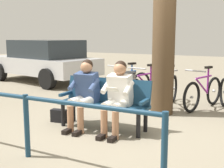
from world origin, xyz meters
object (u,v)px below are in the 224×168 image
(person_companion, at_px, (84,91))
(bicycle_green, at_px, (170,91))
(tree_trunk, at_px, (164,35))
(parked_car, at_px, (44,60))
(bench, at_px, (105,99))
(person_reading, at_px, (118,94))
(litter_bin, at_px, (127,90))
(handbag, at_px, (59,116))
(bicycle_blue, at_px, (126,85))
(bicycle_red, at_px, (203,93))
(bicycle_silver, at_px, (146,88))

(person_companion, height_order, bicycle_green, person_companion)
(tree_trunk, height_order, bicycle_green, tree_trunk)
(parked_car, bearing_deg, bench, 152.62)
(person_reading, relative_size, litter_bin, 1.48)
(person_reading, bearing_deg, litter_bin, -72.13)
(person_reading, distance_m, handbag, 1.37)
(parked_car, bearing_deg, bicycle_blue, 172.31)
(bicycle_green, distance_m, bicycle_blue, 1.20)
(handbag, distance_m, bicycle_green, 2.68)
(litter_bin, bearing_deg, parked_car, -23.33)
(bicycle_red, bearing_deg, bicycle_blue, -75.24)
(handbag, height_order, bicycle_red, bicycle_red)
(tree_trunk, bearing_deg, bicycle_blue, -32.52)
(person_reading, height_order, handbag, person_reading)
(person_reading, distance_m, bicycle_green, 2.31)
(bench, relative_size, bicycle_red, 0.99)
(person_companion, distance_m, tree_trunk, 2.05)
(bicycle_blue, xyz_separation_m, parked_car, (3.91, -1.12, 0.41))
(bicycle_red, bearing_deg, litter_bin, -48.25)
(person_companion, height_order, tree_trunk, tree_trunk)
(parked_car, bearing_deg, bicycle_green, 174.73)
(person_reading, xyz_separation_m, bicycle_silver, (0.52, -2.27, -0.31))
(bicycle_silver, bearing_deg, bicycle_red, 106.47)
(person_companion, xyz_separation_m, parked_car, (4.41, -3.57, 0.11))
(litter_bin, height_order, bicycle_silver, bicycle_silver)
(person_companion, bearing_deg, tree_trunk, -121.41)
(person_reading, distance_m, parked_car, 6.15)
(handbag, relative_size, bicycle_blue, 0.19)
(litter_bin, bearing_deg, person_companion, 92.36)
(bicycle_red, bearing_deg, bicycle_green, -64.09)
(person_companion, relative_size, bicycle_red, 0.73)
(tree_trunk, distance_m, bicycle_blue, 2.00)
(bicycle_blue, bearing_deg, handbag, 18.47)
(parked_car, bearing_deg, person_companion, 149.24)
(handbag, bearing_deg, tree_trunk, -131.34)
(handbag, distance_m, bicycle_blue, 2.45)
(handbag, height_order, tree_trunk, tree_trunk)
(bicycle_blue, bearing_deg, bench, 40.82)
(litter_bin, bearing_deg, bicycle_blue, -60.08)
(bench, bearing_deg, person_reading, 152.66)
(litter_bin, bearing_deg, person_reading, 113.31)
(bicycle_green, distance_m, parked_car, 5.26)
(litter_bin, relative_size, bicycle_silver, 0.49)
(person_reading, bearing_deg, person_companion, -0.05)
(person_companion, height_order, bicycle_red, person_companion)
(bench, distance_m, bicycle_silver, 2.15)
(person_reading, xyz_separation_m, bicycle_green, (-0.05, -2.29, -0.31))
(person_companion, relative_size, parked_car, 0.27)
(parked_car, bearing_deg, person_reading, 153.42)
(handbag, height_order, bicycle_silver, bicycle_silver)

